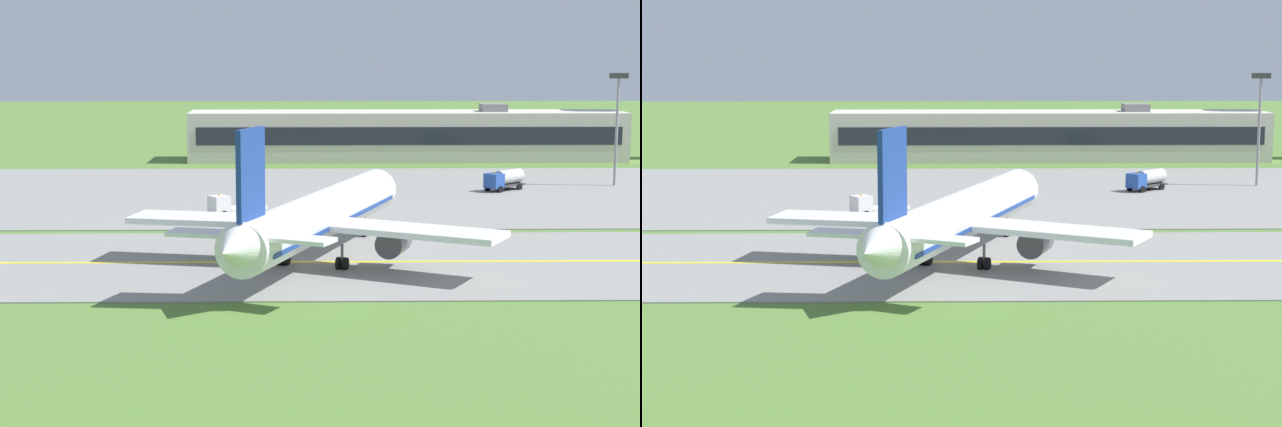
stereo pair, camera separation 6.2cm
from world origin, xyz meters
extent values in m
plane|color=#517A33|center=(0.00, 0.00, 0.00)|extent=(500.00, 500.00, 0.00)
cube|color=gray|center=(0.00, 0.00, 0.05)|extent=(240.00, 28.00, 0.10)
cube|color=gray|center=(10.00, 42.00, 0.05)|extent=(140.00, 52.00, 0.10)
cube|color=yellow|center=(0.00, 0.00, 0.11)|extent=(220.00, 0.60, 0.01)
cylinder|color=white|center=(0.99, -0.18, 4.20)|extent=(15.49, 33.29, 4.00)
cone|color=white|center=(7.28, 16.90, 4.20)|extent=(4.46, 3.75, 3.80)
cone|color=white|center=(-5.36, -17.45, 4.60)|extent=(4.30, 4.18, 3.40)
cube|color=navy|center=(0.99, -0.18, 3.70)|extent=(14.63, 30.77, 0.36)
cube|color=#1E232D|center=(6.52, 14.83, 4.90)|extent=(3.81, 2.86, 0.70)
cube|color=white|center=(-7.74, 0.69, 3.70)|extent=(15.68, 7.86, 0.50)
cylinder|color=#47474C|center=(-5.18, 1.87, 2.30)|extent=(3.33, 3.99, 2.30)
cylinder|color=black|center=(-4.62, 3.38, 2.30)|extent=(2.06, 0.96, 2.10)
cube|color=white|center=(8.21, -5.18, 3.70)|extent=(15.49, 11.32, 0.50)
cylinder|color=#47474C|center=(7.02, -2.61, 2.30)|extent=(3.33, 3.99, 2.30)
cylinder|color=black|center=(7.58, -1.11, 2.30)|extent=(2.06, 0.96, 2.10)
cube|color=navy|center=(-4.19, -14.26, 9.45)|extent=(1.89, 4.27, 6.50)
cube|color=white|center=(-7.26, -13.34, 5.00)|extent=(6.41, 3.80, 0.30)
cube|color=white|center=(-1.25, -15.55, 5.00)|extent=(6.44, 4.80, 0.30)
cylinder|color=slate|center=(5.48, 12.02, 1.38)|extent=(0.24, 0.24, 1.65)
cylinder|color=black|center=(5.48, 12.02, 0.55)|extent=(0.71, 1.15, 1.10)
cylinder|color=slate|center=(-2.14, -1.16, 1.38)|extent=(0.24, 0.24, 1.65)
cylinder|color=black|center=(-2.40, -1.07, 0.55)|extent=(0.71, 1.15, 1.10)
cylinder|color=black|center=(-1.88, -1.26, 0.55)|extent=(0.71, 1.15, 1.10)
cylinder|color=slate|center=(2.74, -2.96, 1.38)|extent=(0.24, 0.24, 1.65)
cylinder|color=black|center=(2.48, -2.86, 0.55)|extent=(0.71, 1.15, 1.10)
cylinder|color=black|center=(3.00, -3.05, 0.55)|extent=(0.71, 1.15, 1.10)
cube|color=silver|center=(-9.45, 23.85, 1.50)|extent=(2.61, 2.66, 1.80)
cube|color=#1E232D|center=(-10.08, 23.42, 1.81)|extent=(1.13, 1.59, 0.81)
cube|color=silver|center=(-6.80, 25.64, 0.80)|extent=(4.99, 4.31, 0.40)
cylinder|color=orange|center=(-9.45, 23.85, 2.50)|extent=(0.20, 0.20, 0.18)
cylinder|color=black|center=(-8.89, 23.02, 0.45)|extent=(0.91, 0.75, 0.90)
cylinder|color=black|center=(-10.01, 24.68, 0.45)|extent=(0.91, 0.75, 0.90)
cylinder|color=black|center=(-5.45, 25.28, 0.45)|extent=(0.91, 0.75, 0.90)
cylinder|color=black|center=(-6.62, 27.03, 0.45)|extent=(0.91, 0.75, 0.90)
cube|color=#264CA5|center=(23.48, 42.91, 1.50)|extent=(2.68, 2.69, 1.80)
cube|color=#1E232D|center=(22.91, 42.40, 1.81)|extent=(1.32, 1.45, 0.81)
cylinder|color=silver|center=(25.71, 44.91, 1.75)|extent=(4.33, 4.14, 1.80)
cube|color=#383838|center=(25.71, 44.91, 0.72)|extent=(4.53, 4.37, 0.24)
cylinder|color=orange|center=(23.48, 42.91, 2.50)|extent=(0.20, 0.20, 0.18)
cylinder|color=black|center=(24.14, 42.16, 0.45)|extent=(0.87, 0.82, 0.90)
cylinder|color=black|center=(22.81, 43.65, 0.45)|extent=(0.87, 0.82, 0.90)
cylinder|color=black|center=(27.04, 44.69, 0.45)|extent=(0.87, 0.82, 0.90)
cylinder|color=black|center=(25.64, 46.25, 0.45)|extent=(0.87, 0.82, 0.90)
cube|color=beige|center=(16.06, 80.33, 3.87)|extent=(68.72, 10.22, 7.74)
cube|color=#1E232D|center=(16.06, 75.17, 4.26)|extent=(65.97, 0.10, 2.79)
cube|color=slate|center=(29.80, 80.33, 8.34)|extent=(4.00, 4.00, 1.20)
cylinder|color=gray|center=(40.30, 48.61, 7.00)|extent=(0.36, 0.36, 14.00)
cube|color=#333333|center=(40.30, 48.61, 14.35)|extent=(2.40, 0.50, 0.70)
camera|label=1|loc=(-0.51, -89.82, 18.75)|focal=60.25mm
camera|label=2|loc=(-0.45, -89.82, 18.75)|focal=60.25mm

